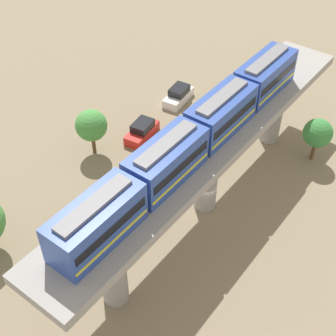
# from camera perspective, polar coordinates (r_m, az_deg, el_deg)

# --- Properties ---
(ground_plane) EXTENTS (120.00, 120.00, 0.00)m
(ground_plane) POSITION_cam_1_polar(r_m,az_deg,el_deg) (42.82, 4.33, -4.34)
(ground_plane) COLOR #84755B
(viaduct) EXTENTS (5.20, 35.80, 7.49)m
(viaduct) POSITION_cam_1_polar(r_m,az_deg,el_deg) (38.76, 4.77, 1.60)
(viaduct) COLOR #999691
(viaduct) RESTS_ON ground
(train) EXTENTS (2.64, 27.45, 3.24)m
(train) POSITION_cam_1_polar(r_m,az_deg,el_deg) (35.41, 3.23, 3.75)
(train) COLOR #2D4CA5
(train) RESTS_ON viaduct
(parked_car_white) EXTENTS (2.34, 4.40, 1.76)m
(parked_car_white) POSITION_cam_1_polar(r_m,az_deg,el_deg) (54.44, 1.25, 8.54)
(parked_car_white) COLOR white
(parked_car_white) RESTS_ON ground
(parked_car_red) EXTENTS (2.41, 4.42, 1.76)m
(parked_car_red) POSITION_cam_1_polar(r_m,az_deg,el_deg) (49.33, -3.08, 4.38)
(parked_car_red) COLOR red
(parked_car_red) RESTS_ON ground
(parked_car_yellow) EXTENTS (2.50, 4.45, 1.76)m
(parked_car_yellow) POSITION_cam_1_polar(r_m,az_deg,el_deg) (44.52, -3.52, -0.69)
(parked_car_yellow) COLOR yellow
(parked_car_yellow) RESTS_ON ground
(tree_mid_lot) EXTENTS (2.77, 2.77, 4.53)m
(tree_mid_lot) POSITION_cam_1_polar(r_m,az_deg,el_deg) (47.25, 17.23, 3.93)
(tree_mid_lot) COLOR brown
(tree_mid_lot) RESTS_ON ground
(tree_far_corner) EXTENTS (3.07, 3.07, 4.83)m
(tree_far_corner) POSITION_cam_1_polar(r_m,az_deg,el_deg) (46.39, -9.04, 4.97)
(tree_far_corner) COLOR brown
(tree_far_corner) RESTS_ON ground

